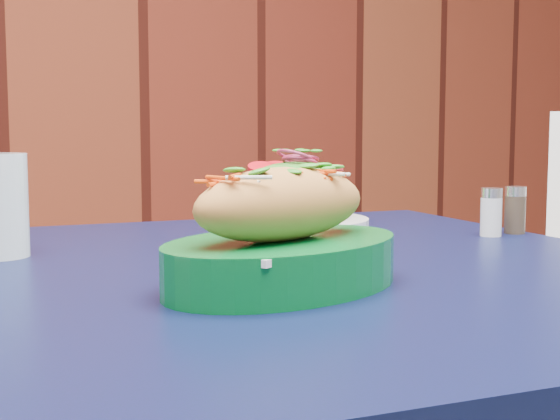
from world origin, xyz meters
TOP-DOWN VIEW (x-y plane):
  - cafe_table at (-0.50, 1.53)m, footprint 0.95×0.95m
  - banh_mi_basket at (-0.55, 1.43)m, footprint 0.27×0.21m
  - salad_plate at (-0.31, 1.77)m, footprint 0.21×0.21m
  - salt_shaker at (-0.16, 1.55)m, footprint 0.03×0.03m
  - pepper_shaker at (-0.11, 1.55)m, footprint 0.03×0.03m

SIDE VIEW (x-z plane):
  - cafe_table at x=-0.50m, z-range 0.29..1.04m
  - salt_shaker at x=-0.16m, z-range 0.75..0.81m
  - pepper_shaker at x=-0.11m, z-range 0.75..0.81m
  - salad_plate at x=-0.31m, z-range 0.74..0.84m
  - banh_mi_basket at x=-0.55m, z-range 0.74..0.85m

